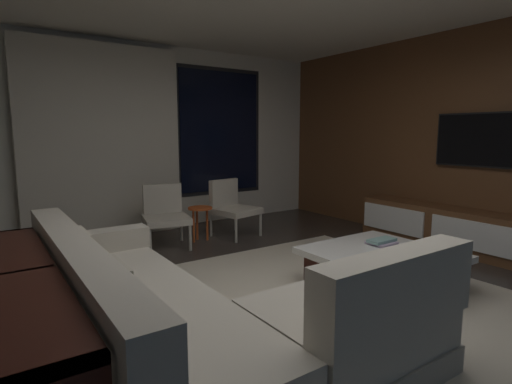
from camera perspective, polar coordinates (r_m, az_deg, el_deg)
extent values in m
plane|color=#332B26|center=(3.29, 6.90, -17.55)|extent=(9.20, 9.20, 0.00)
cube|color=silver|center=(6.19, -16.03, 7.22)|extent=(6.60, 0.12, 2.70)
cube|color=black|center=(6.66, -5.13, 8.42)|extent=(1.52, 0.02, 2.02)
cube|color=black|center=(6.65, -5.06, 8.42)|extent=(1.40, 0.03, 1.90)
cube|color=beige|center=(5.87, -20.57, 6.49)|extent=(2.10, 0.12, 2.60)
cube|color=brown|center=(5.50, 32.01, 6.20)|extent=(0.12, 7.80, 2.70)
cube|color=beige|center=(3.45, 12.60, -16.33)|extent=(3.20, 3.80, 0.01)
cube|color=#A49C8C|center=(2.86, -15.70, -20.04)|extent=(0.90, 2.50, 0.18)
cube|color=beige|center=(2.76, -15.88, -16.19)|extent=(0.86, 2.42, 0.24)
cube|color=beige|center=(2.57, -23.71, -10.83)|extent=(0.20, 2.50, 0.40)
cube|color=beige|center=(3.75, -21.71, -6.53)|extent=(0.90, 0.20, 0.18)
cube|color=#A49C8C|center=(2.72, 12.16, -21.39)|extent=(1.10, 0.90, 0.18)
cube|color=beige|center=(2.63, 12.31, -17.40)|extent=(1.07, 0.86, 0.24)
cube|color=beige|center=(2.30, 19.08, -12.83)|extent=(1.10, 0.20, 0.40)
cube|color=beige|center=(3.12, -23.43, -8.24)|extent=(0.10, 0.36, 0.36)
cube|color=#B2A893|center=(2.33, -19.22, -13.60)|extent=(0.10, 0.36, 0.36)
cube|color=#35160F|center=(3.98, 17.12, -10.87)|extent=(1.00, 1.00, 0.30)
cube|color=white|center=(3.92, 17.24, -8.38)|extent=(1.16, 1.16, 0.06)
cube|color=#B29AB9|center=(4.16, 17.23, -6.84)|extent=(0.25, 0.22, 0.02)
cube|color=#78A29E|center=(4.15, 17.24, -6.50)|extent=(0.29, 0.14, 0.03)
cylinder|color=#B2ADA0|center=(5.69, 0.64, -4.42)|extent=(0.04, 0.04, 0.36)
cylinder|color=#B2ADA0|center=(5.35, -2.82, -5.25)|extent=(0.04, 0.04, 0.36)
cylinder|color=#B2ADA0|center=(6.03, -2.90, -3.70)|extent=(0.04, 0.04, 0.36)
cylinder|color=#B2ADA0|center=(5.71, -6.35, -4.42)|extent=(0.04, 0.04, 0.36)
cube|color=beige|center=(5.65, -2.88, -2.65)|extent=(0.65, 0.67, 0.08)
cube|color=beige|center=(5.78, -4.56, -0.10)|extent=(0.49, 0.19, 0.38)
cylinder|color=#B2ADA0|center=(5.05, -9.21, -6.16)|extent=(0.04, 0.04, 0.36)
cylinder|color=#B2ADA0|center=(4.97, -14.64, -6.57)|extent=(0.04, 0.04, 0.36)
cylinder|color=#B2ADA0|center=(5.52, -10.43, -4.94)|extent=(0.04, 0.04, 0.36)
cylinder|color=#B2ADA0|center=(5.45, -15.39, -5.29)|extent=(0.04, 0.04, 0.36)
cube|color=beige|center=(5.20, -12.48, -3.79)|extent=(0.64, 0.66, 0.08)
cube|color=beige|center=(5.39, -13.01, -0.90)|extent=(0.49, 0.18, 0.38)
cylinder|color=#BF4C1E|center=(5.41, -8.76, -4.64)|extent=(0.03, 0.03, 0.46)
cylinder|color=#BF4C1E|center=(5.50, -6.88, -4.39)|extent=(0.03, 0.03, 0.46)
cylinder|color=#BF4C1E|center=(5.54, -8.28, -4.32)|extent=(0.03, 0.03, 0.46)
cylinder|color=#BF4C1E|center=(5.41, -7.85, -2.26)|extent=(0.32, 0.32, 0.02)
cube|color=brown|center=(5.41, 28.96, -5.26)|extent=(0.44, 3.10, 0.52)
cube|color=white|center=(5.21, 27.83, -5.39)|extent=(0.02, 0.93, 0.33)
cube|color=white|center=(5.75, 18.58, -3.64)|extent=(0.02, 0.93, 0.33)
cube|color=black|center=(5.51, 29.18, 6.41)|extent=(0.04, 1.11, 0.64)
cube|color=black|center=(5.51, 29.16, 6.41)|extent=(0.05, 1.07, 0.60)
cube|color=#35160F|center=(2.41, -30.98, -10.07)|extent=(0.40, 2.10, 0.04)
cube|color=#35160F|center=(2.64, -29.97, -22.15)|extent=(0.38, 2.04, 0.03)
cube|color=#35160F|center=(3.50, -31.68, -10.64)|extent=(0.40, 0.04, 0.74)
cube|color=#35160F|center=(2.54, -30.36, -17.63)|extent=(0.38, 0.03, 0.74)
cube|color=silver|center=(2.43, -29.91, -21.48)|extent=(0.18, 0.04, 0.23)
cube|color=white|center=(2.57, -29.99, -19.25)|extent=(0.18, 0.04, 0.27)
cube|color=silver|center=(2.73, -30.69, -18.07)|extent=(0.18, 0.04, 0.23)
cube|color=#EDECCE|center=(2.89, -30.63, -16.59)|extent=(0.18, 0.04, 0.23)
cube|color=silver|center=(3.05, -31.16, -15.36)|extent=(0.18, 0.04, 0.23)
cube|color=white|center=(3.21, -31.32, -14.16)|extent=(0.18, 0.04, 0.23)
cube|color=white|center=(3.36, -31.44, -12.89)|extent=(0.18, 0.04, 0.26)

